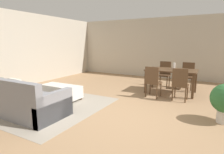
{
  "coord_description": "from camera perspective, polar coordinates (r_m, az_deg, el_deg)",
  "views": [
    {
      "loc": [
        1.72,
        -3.55,
        1.6
      ],
      "look_at": [
        -0.65,
        0.79,
        0.68
      ],
      "focal_mm": 29.87,
      "sensor_mm": 36.0,
      "label": 1
    }
  ],
  "objects": [
    {
      "name": "ground_plane",
      "position": [
        4.26,
        2.64,
        -11.55
      ],
      "size": [
        10.8,
        10.8,
        0.0
      ],
      "primitive_type": "plane",
      "color": "#9E7A56"
    },
    {
      "name": "wall_back",
      "position": [
        8.73,
        17.42,
        8.38
      ],
      "size": [
        9.0,
        0.12,
        2.7
      ],
      "primitive_type": "cube",
      "color": "#BCB2A0",
      "rests_on": "ground_plane"
    },
    {
      "name": "wall_left",
      "position": [
        7.43,
        -28.54,
        7.31
      ],
      "size": [
        0.12,
        11.0,
        2.7
      ],
      "primitive_type": "cube",
      "color": "#BCB2A0",
      "rests_on": "ground_plane"
    },
    {
      "name": "area_rug",
      "position": [
        5.23,
        -20.06,
        -7.91
      ],
      "size": [
        3.0,
        2.8,
        0.01
      ],
      "primitive_type": "cube",
      "color": "gray",
      "rests_on": "ground_plane"
    },
    {
      "name": "couch",
      "position": [
        4.77,
        -26.64,
        -6.57
      ],
      "size": [
        2.24,
        0.97,
        0.86
      ],
      "color": "gray",
      "rests_on": "ground_plane"
    },
    {
      "name": "ottoman_table",
      "position": [
        5.56,
        -15.2,
        -4.15
      ],
      "size": [
        1.19,
        0.49,
        0.4
      ],
      "color": "silver",
      "rests_on": "ground_plane"
    },
    {
      "name": "dining_table",
      "position": [
        6.22,
        17.67,
        1.35
      ],
      "size": [
        1.52,
        0.91,
        0.76
      ],
      "color": "#513823",
      "rests_on": "ground_plane"
    },
    {
      "name": "dining_chair_near_left",
      "position": [
        5.55,
        12.35,
        -0.97
      ],
      "size": [
        0.43,
        0.43,
        0.92
      ],
      "color": "#513823",
      "rests_on": "ground_plane"
    },
    {
      "name": "dining_chair_near_right",
      "position": [
        5.41,
        20.15,
        -1.65
      ],
      "size": [
        0.41,
        0.41,
        0.92
      ],
      "color": "#513823",
      "rests_on": "ground_plane"
    },
    {
      "name": "dining_chair_far_left",
      "position": [
        7.08,
        15.76,
        1.33
      ],
      "size": [
        0.41,
        0.41,
        0.92
      ],
      "color": "#513823",
      "rests_on": "ground_plane"
    },
    {
      "name": "dining_chair_far_right",
      "position": [
        6.99,
        22.13,
        0.83
      ],
      "size": [
        0.42,
        0.42,
        0.92
      ],
      "color": "#513823",
      "rests_on": "ground_plane"
    },
    {
      "name": "vase_centerpiece",
      "position": [
        6.16,
        18.44,
        3.14
      ],
      "size": [
        0.08,
        0.08,
        0.21
      ],
      "primitive_type": "cylinder",
      "color": "silver",
      "rests_on": "dining_table"
    }
  ]
}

